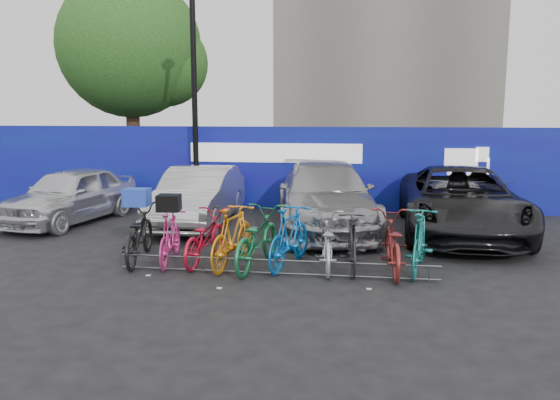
% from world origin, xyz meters
% --- Properties ---
extents(ground, '(100.00, 100.00, 0.00)m').
position_xyz_m(ground, '(0.00, 0.00, 0.00)').
color(ground, black).
rests_on(ground, ground).
extents(hoarding, '(22.00, 0.18, 2.40)m').
position_xyz_m(hoarding, '(0.01, 6.00, 1.20)').
color(hoarding, '#130A94').
rests_on(hoarding, ground).
extents(tree, '(5.40, 5.20, 7.80)m').
position_xyz_m(tree, '(-6.77, 10.06, 5.07)').
color(tree, '#382314').
rests_on(tree, ground).
extents(lamppost, '(0.25, 0.50, 6.11)m').
position_xyz_m(lamppost, '(-3.20, 5.40, 3.27)').
color(lamppost, black).
rests_on(lamppost, ground).
extents(bike_rack, '(5.60, 0.03, 0.30)m').
position_xyz_m(bike_rack, '(-0.00, -0.60, 0.16)').
color(bike_rack, '#595B60').
rests_on(bike_rack, ground).
extents(car_0, '(2.37, 4.40, 1.42)m').
position_xyz_m(car_0, '(-5.91, 3.28, 0.71)').
color(car_0, silver).
rests_on(car_0, ground).
extents(car_1, '(1.62, 4.44, 1.45)m').
position_xyz_m(car_1, '(-2.55, 3.41, 0.73)').
color(car_1, '#AAABAF').
rests_on(car_1, ground).
extents(car_2, '(3.00, 5.76, 1.59)m').
position_xyz_m(car_2, '(0.60, 3.51, 0.80)').
color(car_2, '#9C9BA0').
rests_on(car_2, ground).
extents(car_3, '(2.80, 5.70, 1.56)m').
position_xyz_m(car_3, '(3.75, 3.25, 0.78)').
color(car_3, black).
rests_on(car_3, ground).
extents(bike_0, '(1.04, 2.13, 1.07)m').
position_xyz_m(bike_0, '(-2.72, -0.02, 0.54)').
color(bike_0, black).
rests_on(bike_0, ground).
extents(bike_1, '(0.67, 1.72, 1.01)m').
position_xyz_m(bike_1, '(-2.06, -0.12, 0.50)').
color(bike_1, '#D22F83').
rests_on(bike_1, ground).
extents(bike_2, '(0.87, 1.93, 0.98)m').
position_xyz_m(bike_2, '(-1.44, 0.05, 0.49)').
color(bike_2, '#B90F2B').
rests_on(bike_2, ground).
extents(bike_3, '(0.87, 1.95, 1.13)m').
position_xyz_m(bike_3, '(-0.86, -0.13, 0.57)').
color(bike_3, orange).
rests_on(bike_3, ground).
extents(bike_4, '(1.07, 2.17, 1.09)m').
position_xyz_m(bike_4, '(-0.42, -0.13, 0.55)').
color(bike_4, '#18693C').
rests_on(bike_4, ground).
extents(bike_5, '(0.99, 1.96, 1.13)m').
position_xyz_m(bike_5, '(0.17, -0.02, 0.57)').
color(bike_5, '#0B5FB8').
rests_on(bike_5, ground).
extents(bike_6, '(0.82, 1.93, 0.99)m').
position_xyz_m(bike_6, '(0.84, -0.01, 0.49)').
color(bike_6, '#A0A1A7').
rests_on(bike_6, ground).
extents(bike_7, '(0.60, 1.73, 1.02)m').
position_xyz_m(bike_7, '(1.31, -0.06, 0.51)').
color(bike_7, black).
rests_on(bike_7, ground).
extents(bike_8, '(0.77, 2.04, 1.06)m').
position_xyz_m(bike_8, '(2.01, -0.07, 0.53)').
color(bike_8, maroon).
rests_on(bike_8, ground).
extents(bike_9, '(0.90, 1.93, 1.12)m').
position_xyz_m(bike_9, '(2.49, -0.01, 0.56)').
color(bike_9, '#18726E').
rests_on(bike_9, ground).
extents(cargo_crate, '(0.47, 0.37, 0.33)m').
position_xyz_m(cargo_crate, '(-2.72, -0.02, 1.24)').
color(cargo_crate, blue).
rests_on(cargo_crate, bike_0).
extents(cargo_topcase, '(0.45, 0.41, 0.30)m').
position_xyz_m(cargo_topcase, '(-2.06, -0.12, 1.16)').
color(cargo_topcase, black).
rests_on(cargo_topcase, bike_1).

